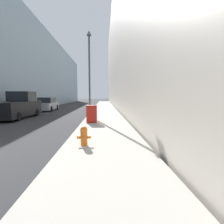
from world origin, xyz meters
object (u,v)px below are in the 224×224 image
object	(u,v)px
lamppost	(89,68)
parked_sedan_near	(47,105)
fire_hydrant	(84,135)
pickup_truck	(18,107)
trash_bin	(92,114)

from	to	relation	value
lamppost	parked_sedan_near	bearing A→B (deg)	127.20
fire_hydrant	lamppost	xyz separation A→B (m)	(-0.43, 8.09, 3.53)
fire_hydrant	pickup_truck	bearing A→B (deg)	126.17
parked_sedan_near	trash_bin	bearing A→B (deg)	-59.96
trash_bin	pickup_truck	xyz separation A→B (m)	(-6.28, 3.60, 0.23)
fire_hydrant	trash_bin	size ratio (longest dim) A/B	0.60
fire_hydrant	pickup_truck	xyz separation A→B (m)	(-6.35, 8.69, 0.45)
trash_bin	lamppost	bearing A→B (deg)	96.71
trash_bin	fire_hydrant	bearing A→B (deg)	-89.12
trash_bin	parked_sedan_near	xyz separation A→B (m)	(-6.15, 10.63, 0.05)
lamppost	fire_hydrant	bearing A→B (deg)	-86.95
fire_hydrant	parked_sedan_near	xyz separation A→B (m)	(-6.23, 15.72, 0.27)
parked_sedan_near	lamppost	bearing A→B (deg)	-52.80
trash_bin	lamppost	size ratio (longest dim) A/B	0.16
fire_hydrant	lamppost	distance (m)	8.84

